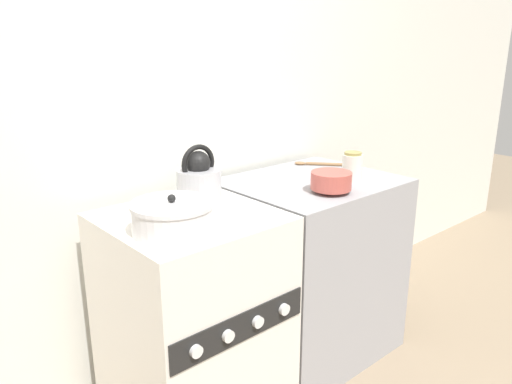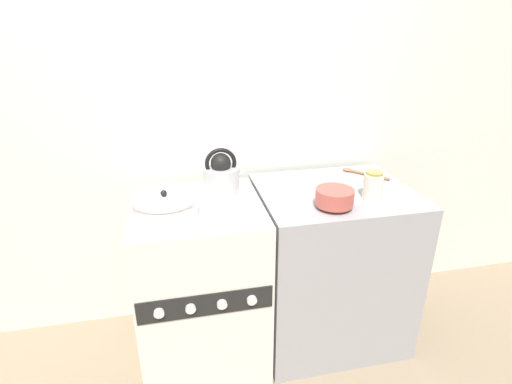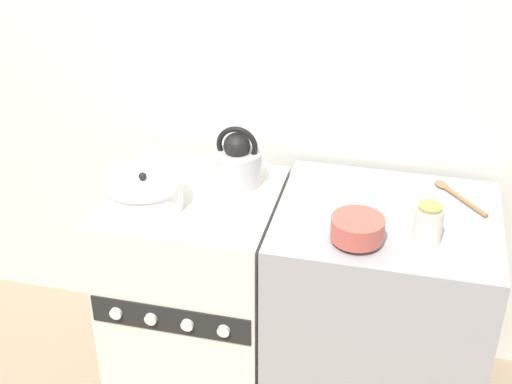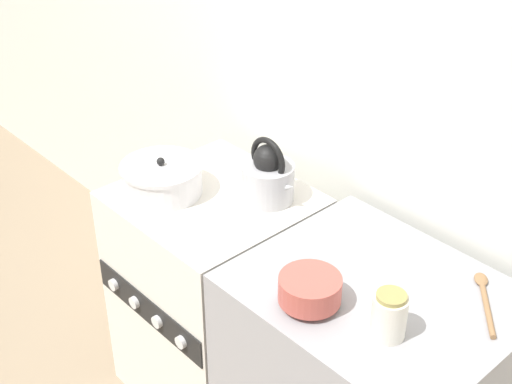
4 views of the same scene
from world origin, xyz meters
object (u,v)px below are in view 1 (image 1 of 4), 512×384
at_px(cooking_pot, 173,217).
at_px(enamel_bowl, 331,181).
at_px(stove, 194,320).
at_px(storage_jar, 352,167).
at_px(kettle, 199,179).

bearing_deg(cooking_pot, enamel_bowl, -4.13).
relative_size(stove, cooking_pot, 3.13).
bearing_deg(cooking_pot, storage_jar, 0.44).
bearing_deg(stove, kettle, 43.26).
height_order(stove, storage_jar, storage_jar).
height_order(kettle, storage_jar, kettle).
relative_size(kettle, enamel_bowl, 1.33).
distance_m(cooking_pot, enamel_bowl, 0.75).
height_order(kettle, cooking_pot, kettle).
distance_m(stove, enamel_bowl, 0.80).
xyz_separation_m(cooking_pot, enamel_bowl, (0.75, -0.05, 0.00)).
xyz_separation_m(kettle, cooking_pot, (-0.28, -0.24, -0.03)).
xyz_separation_m(cooking_pot, storage_jar, (0.97, 0.01, 0.01)).
bearing_deg(enamel_bowl, cooking_pot, 175.87).
height_order(stove, cooking_pot, cooking_pot).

